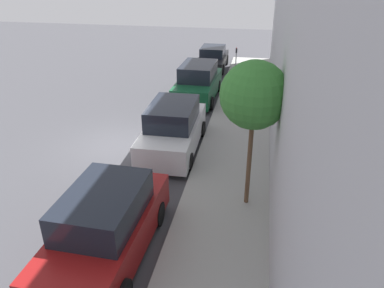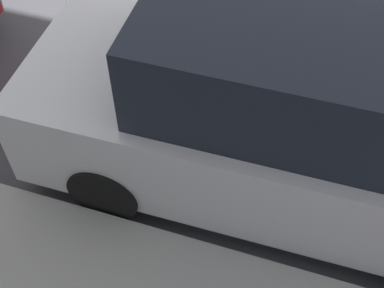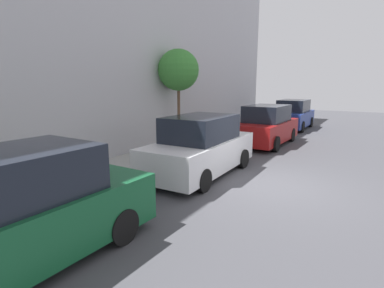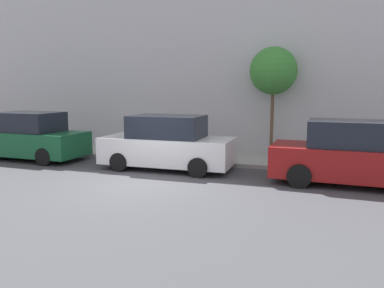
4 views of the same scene
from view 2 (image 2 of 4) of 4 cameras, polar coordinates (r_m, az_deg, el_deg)
name	(u,v)px [view 2 (image 2 of 4)]	position (r m, az deg, el deg)	size (l,w,h in m)	color
ground_plane	(312,22)	(7.19, 12.69, 12.58)	(60.00, 60.00, 0.00)	#424247
parked_suv_third	(297,110)	(4.75, 11.18, 3.59)	(2.08, 4.83, 1.98)	silver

